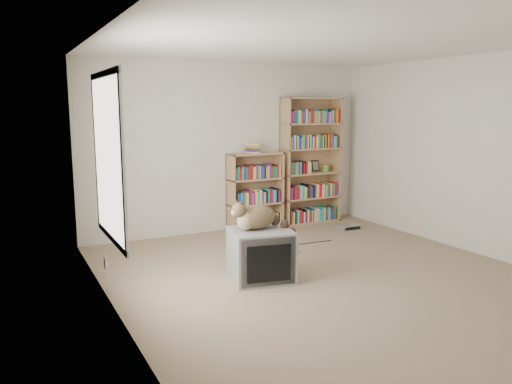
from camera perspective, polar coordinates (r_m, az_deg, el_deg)
name	(u,v)px	position (r m, az deg, el deg)	size (l,w,h in m)	color
floor	(325,277)	(5.63, 7.91, -9.59)	(4.50, 5.00, 0.01)	#9D866A
wall_back	(230,148)	(7.52, -2.99, 5.05)	(4.50, 0.02, 2.50)	beige
wall_left	(112,178)	(4.44, -16.09, 1.58)	(0.02, 5.00, 2.50)	beige
wall_right	(473,155)	(6.91, 23.60, 3.88)	(0.02, 5.00, 2.50)	beige
ceiling	(331,42)	(5.36, 8.55, 16.55)	(4.50, 5.00, 0.02)	white
window	(108,158)	(4.62, -16.53, 3.73)	(0.02, 1.22, 1.52)	white
crt_tv	(261,255)	(5.43, 0.52, -7.17)	(0.74, 0.69, 0.55)	gray
cat	(262,220)	(5.37, 0.69, -3.26)	(0.72, 0.50, 0.56)	#382417
bookcase_tall	(310,164)	(8.08, 6.22, 3.16)	(1.00, 0.30, 2.00)	#AA7D55
bookcase_short	(255,194)	(7.63, -0.14, -0.28)	(0.85, 0.30, 1.17)	#AA7D55
book_stack	(252,148)	(7.52, -0.40, 5.04)	(0.18, 0.23, 0.15)	#A4151C
green_mug	(325,168)	(8.23, 7.91, 2.72)	(0.10, 0.10, 0.11)	#51A52F
framed_print	(315,166)	(8.24, 6.77, 3.00)	(0.14, 0.01, 0.18)	black
dvd_player	(348,227)	(7.81, 10.47, -3.94)	(0.32, 0.23, 0.07)	#A3A3A8
wall_outlet	(105,263)	(5.23, -16.85, -7.73)	(0.01, 0.08, 0.13)	silver
floor_cables	(279,243)	(6.93, 2.69, -5.81)	(1.20, 0.70, 0.01)	black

